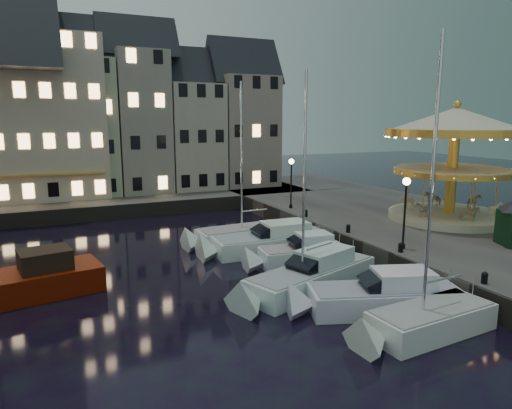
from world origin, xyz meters
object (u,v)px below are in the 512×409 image
bollard_a (485,277)px  motorboat_b (376,298)px  streetlamp_b (405,203)px  streetlamp_d (452,178)px  motorboat_f (244,235)px  motorboat_d (297,256)px  bollard_c (348,228)px  red_fishing_boat (18,285)px  bollard_b (401,247)px  bollard_d (306,213)px  carousel (455,142)px  motorboat_e (267,242)px  motorboat_a (422,324)px  streetlamp_c (291,176)px  motorboat_c (307,277)px

bollard_a → motorboat_b: size_ratio=0.07×
streetlamp_b → streetlamp_d: (11.30, 7.00, 0.00)m
streetlamp_d → motorboat_f: 17.83m
motorboat_b → motorboat_d: same height
bollard_c → motorboat_f: size_ratio=0.05×
streetlamp_b → red_fishing_boat: size_ratio=0.49×
motorboat_b → motorboat_f: size_ratio=0.66×
bollard_b → bollard_c: same height
streetlamp_d → bollard_a: bearing=-132.5°
streetlamp_b → motorboat_d: 6.99m
bollard_d → carousel: carousel is taller
motorboat_b → bollard_b: bearing=37.9°
bollard_c → streetlamp_b: bearing=-82.4°
streetlamp_b → streetlamp_d: same height
motorboat_b → red_fishing_boat: bearing=150.5°
streetlamp_d → motorboat_d: bearing=-167.1°
bollard_d → motorboat_d: size_ratio=0.09×
motorboat_d → red_fishing_boat: 15.08m
streetlamp_b → motorboat_d: (-5.20, 3.22, -3.38)m
motorboat_d → carousel: size_ratio=0.64×
streetlamp_b → bollard_d: 10.30m
bollard_b → streetlamp_d: bearing=32.2°
bollard_a → motorboat_e: (-4.99, 12.61, -0.96)m
bollard_d → red_fishing_boat: (-19.62, -5.57, -0.89)m
carousel → bollard_d: bearing=150.0°
red_fishing_boat → motorboat_a: bearing=-36.6°
streetlamp_d → bollard_b: bearing=-147.8°
bollard_c → bollard_d: bearing=90.0°
bollard_c → red_fishing_boat: bearing=-179.8°
motorboat_a → motorboat_b: (-0.12, 2.73, 0.11)m
motorboat_e → motorboat_a: bearing=-87.8°
streetlamp_c → carousel: carousel is taller
bollard_c → motorboat_a: 12.21m
streetlamp_b → red_fishing_boat: 20.97m
motorboat_b → bollard_d: bearing=71.9°
bollard_d → motorboat_e: motorboat_e is taller
motorboat_d → streetlamp_c: bearing=63.2°
motorboat_b → motorboat_e: (-0.39, 10.70, 0.00)m
motorboat_f → carousel: size_ratio=1.20×
bollard_a → streetlamp_b: bearing=84.3°
bollard_c → bollard_d: (0.00, 5.50, 0.00)m
bollard_d → red_fishing_boat: bearing=-164.2°
streetlamp_c → motorboat_d: size_ratio=0.65×
bollard_b → motorboat_d: size_ratio=0.09×
motorboat_c → motorboat_f: bearing=86.2°
motorboat_c → motorboat_e: size_ratio=1.34×
bollard_b → motorboat_a: 7.81m
streetlamp_d → motorboat_c: motorboat_c is taller
bollard_c → motorboat_d: bearing=-164.5°
streetlamp_c → bollard_d: size_ratio=7.32×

